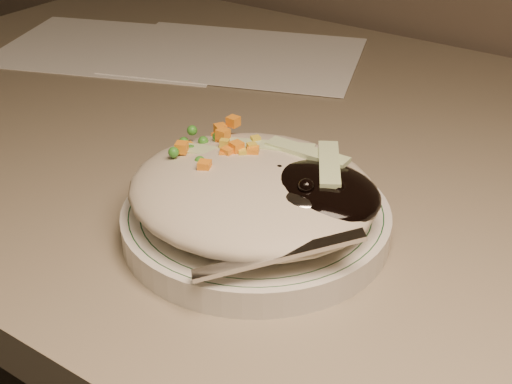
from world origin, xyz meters
The scene contains 5 objects.
desk centered at (0.00, 1.38, 0.54)m, with size 1.40×0.70×0.74m.
plate centered at (-0.06, 1.22, 0.75)m, with size 0.21×0.21×0.02m, color silver.
plate_rim centered at (-0.06, 1.22, 0.76)m, with size 0.20×0.20×0.00m.
meal centered at (-0.05, 1.22, 0.78)m, with size 0.21×0.19×0.05m.
papers centered at (-0.38, 1.50, 0.74)m, with size 0.50×0.37×0.00m.
Camera 1 is at (0.21, 0.84, 1.05)m, focal length 50.00 mm.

